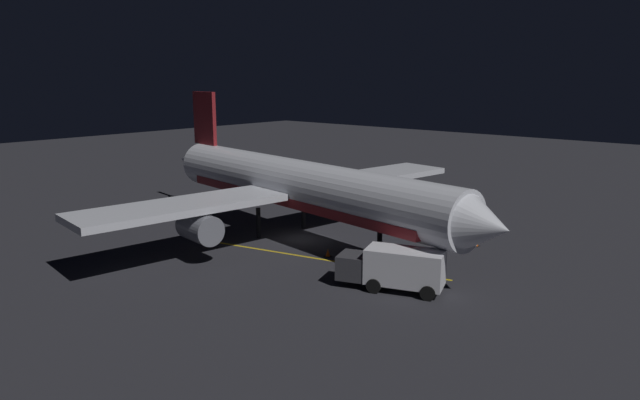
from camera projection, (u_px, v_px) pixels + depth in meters
ground_plane at (301, 241)px, 45.99m from camera, size 180.00×180.00×0.20m
apron_guide_stripe at (314, 258)px, 41.22m from camera, size 4.93×19.55×0.01m
airliner at (296, 186)px, 45.52m from camera, size 34.71×37.93×11.33m
baggage_truck at (395, 269)px, 34.84m from camera, size 4.12×6.75×2.60m
catering_truck at (363, 198)px, 55.37m from camera, size 4.77×6.21×2.46m
ground_crew_worker at (420, 268)px, 36.38m from camera, size 0.40×0.40×1.74m
traffic_cone_near_left at (442, 253)px, 41.53m from camera, size 0.50×0.50×0.55m
traffic_cone_near_right at (417, 226)px, 49.07m from camera, size 0.50×0.50×0.55m
traffic_cone_under_wing at (476, 243)px, 44.10m from camera, size 0.50×0.50×0.55m
traffic_cone_far at (328, 253)px, 41.57m from camera, size 0.50×0.50×0.55m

